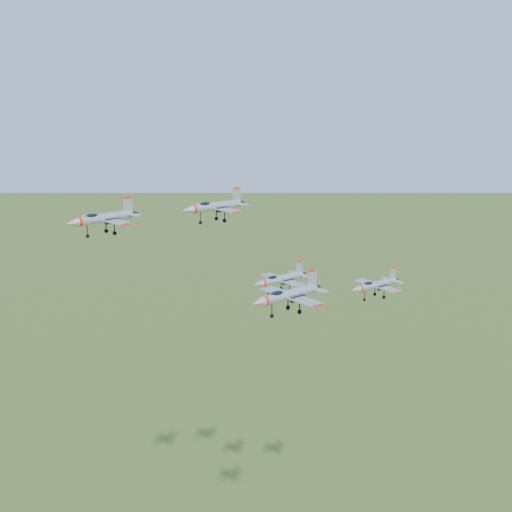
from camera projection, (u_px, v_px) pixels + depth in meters
jet_lead at (103, 218)px, 116.49m from camera, size 13.89×11.62×3.72m
jet_left_high at (214, 206)px, 119.71m from camera, size 13.14×10.85×3.51m
jet_right_high at (287, 295)px, 97.56m from camera, size 13.07×10.82×3.49m
jet_left_low at (280, 279)px, 129.61m from camera, size 12.89×10.65×3.45m
jet_right_low at (375, 285)px, 130.77m from camera, size 12.59×10.36×3.37m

